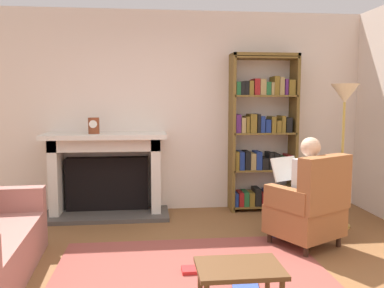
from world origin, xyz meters
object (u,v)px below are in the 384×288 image
at_px(mantel_clock, 94,126).
at_px(armchair_reading, 310,207).
at_px(floor_lamp, 344,106).
at_px(seated_reader, 301,186).
at_px(fireplace, 107,172).
at_px(bookshelf, 263,137).
at_px(side_table, 239,276).

xyz_separation_m(mantel_clock, armchair_reading, (2.33, -1.33, -0.76)).
bearing_deg(armchair_reading, floor_lamp, -165.03).
height_order(armchair_reading, seated_reader, seated_reader).
height_order(fireplace, bookshelf, bookshelf).
relative_size(fireplace, bookshelf, 0.75).
relative_size(bookshelf, seated_reader, 1.86).
relative_size(bookshelf, floor_lamp, 1.25).
relative_size(mantel_clock, side_table, 0.36).
relative_size(bookshelf, side_table, 3.79).
distance_m(mantel_clock, armchair_reading, 2.79).
bearing_deg(floor_lamp, side_table, -129.96).
bearing_deg(seated_reader, side_table, 27.83).
bearing_deg(side_table, bookshelf, 71.33).
distance_m(armchair_reading, seated_reader, 0.23).
bearing_deg(fireplace, floor_lamp, -16.49).
height_order(seated_reader, floor_lamp, floor_lamp).
distance_m(seated_reader, floor_lamp, 1.17).
relative_size(mantel_clock, seated_reader, 0.18).
relative_size(armchair_reading, seated_reader, 0.85).
bearing_deg(armchair_reading, fireplace, -61.87).
bearing_deg(mantel_clock, armchair_reading, -29.71).
bearing_deg(armchair_reading, seated_reader, -90.00).
height_order(bookshelf, side_table, bookshelf).
bearing_deg(seated_reader, bookshelf, -117.44).
height_order(bookshelf, floor_lamp, bookshelf).
height_order(mantel_clock, armchair_reading, mantel_clock).
height_order(bookshelf, armchair_reading, bookshelf).
distance_m(bookshelf, seated_reader, 1.42).
relative_size(armchair_reading, floor_lamp, 0.57).
distance_m(mantel_clock, floor_lamp, 3.05).
bearing_deg(bookshelf, side_table, -108.67).
distance_m(mantel_clock, seated_reader, 2.64).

